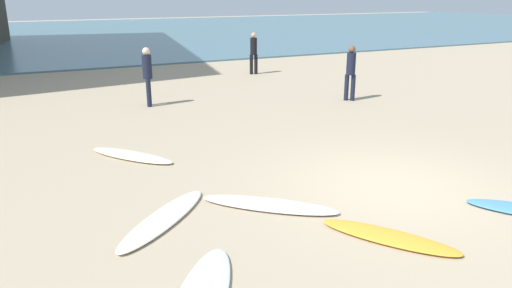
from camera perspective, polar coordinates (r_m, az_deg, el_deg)
ground_plane at (r=8.88m, az=15.94°, el=-5.00°), size 120.00×120.00×0.00m
ocean_water at (r=42.95m, az=-19.13°, el=12.19°), size 120.00×40.00×0.08m
surfboard_0 at (r=10.40m, az=-14.47°, el=-1.30°), size 1.65×1.99×0.09m
surfboard_2 at (r=7.49m, az=-10.84°, el=-8.60°), size 2.00×1.90×0.08m
surfboard_3 at (r=7.79m, az=1.55°, el=-7.16°), size 2.02×1.89×0.09m
surfboard_5 at (r=7.10m, az=15.38°, el=-10.49°), size 1.47×1.91×0.08m
beachgoer_near at (r=15.57m, az=11.10°, el=8.53°), size 0.40×0.40×1.72m
beachgoer_mid at (r=20.43m, az=-0.28°, el=10.89°), size 0.34×0.32×1.71m
beachgoer_far at (r=14.85m, az=-12.66°, el=8.09°), size 0.33×0.34×1.75m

